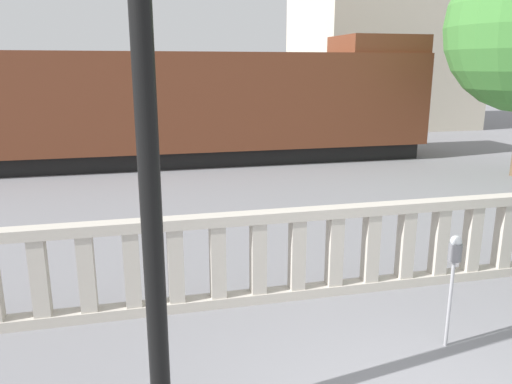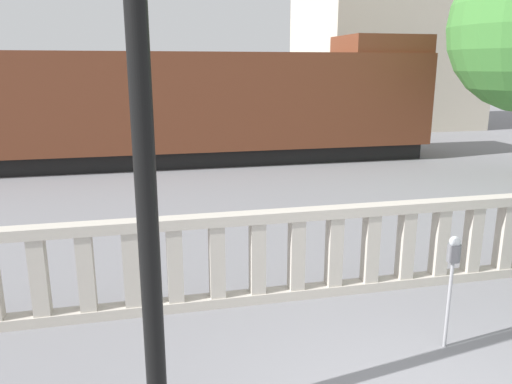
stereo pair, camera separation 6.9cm
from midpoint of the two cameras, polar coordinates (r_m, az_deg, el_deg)
name	(u,v)px [view 2 (the right image)]	position (r m, az deg, el deg)	size (l,w,h in m)	color
balustrade	(315,253)	(7.06, 7.08, -6.89)	(13.84, 0.24, 1.29)	#BCB5A8
lamppost	(141,92)	(3.88, -12.55, 11.05)	(0.38, 0.38, 5.78)	black
parking_meter	(453,261)	(6.03, 21.90, -7.35)	(0.15, 0.15, 1.36)	#99999E
train_near	(158,107)	(16.71, -10.97, 9.57)	(18.60, 2.72, 4.19)	black
building_block	(385,20)	(28.81, 14.64, 18.51)	(8.31, 7.30, 11.11)	beige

